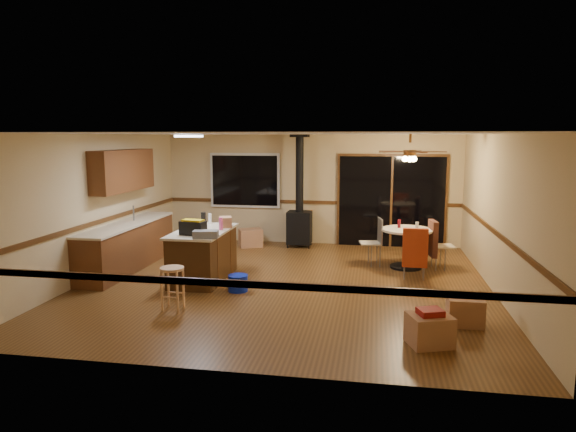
% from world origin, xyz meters
% --- Properties ---
extents(floor, '(7.00, 7.00, 0.00)m').
position_xyz_m(floor, '(0.00, 0.00, 0.00)').
color(floor, brown).
rests_on(floor, ground).
extents(ceiling, '(7.00, 7.00, 0.00)m').
position_xyz_m(ceiling, '(0.00, 0.00, 2.60)').
color(ceiling, silver).
rests_on(ceiling, ground).
extents(wall_back, '(7.00, 0.00, 7.00)m').
position_xyz_m(wall_back, '(0.00, 3.50, 1.30)').
color(wall_back, tan).
rests_on(wall_back, ground).
extents(wall_front, '(7.00, 0.00, 7.00)m').
position_xyz_m(wall_front, '(0.00, -3.50, 1.30)').
color(wall_front, tan).
rests_on(wall_front, ground).
extents(wall_left, '(0.00, 7.00, 7.00)m').
position_xyz_m(wall_left, '(-3.50, 0.00, 1.30)').
color(wall_left, tan).
rests_on(wall_left, ground).
extents(wall_right, '(0.00, 7.00, 7.00)m').
position_xyz_m(wall_right, '(3.50, 0.00, 1.30)').
color(wall_right, tan).
rests_on(wall_right, ground).
extents(chair_rail, '(7.00, 7.00, 0.08)m').
position_xyz_m(chair_rail, '(0.00, 0.00, 1.00)').
color(chair_rail, '#4C2C13').
rests_on(chair_rail, ground).
extents(window, '(1.72, 0.10, 1.32)m').
position_xyz_m(window, '(-1.60, 3.45, 1.50)').
color(window, black).
rests_on(window, ground).
extents(sliding_door, '(2.52, 0.10, 2.10)m').
position_xyz_m(sliding_door, '(1.90, 3.45, 1.05)').
color(sliding_door, black).
rests_on(sliding_door, ground).
extents(lower_cabinets, '(0.60, 3.00, 0.86)m').
position_xyz_m(lower_cabinets, '(-3.20, 0.50, 0.43)').
color(lower_cabinets, '#592F16').
rests_on(lower_cabinets, ground).
extents(countertop, '(0.64, 3.04, 0.04)m').
position_xyz_m(countertop, '(-3.20, 0.50, 0.88)').
color(countertop, beige).
rests_on(countertop, lower_cabinets).
extents(upper_cabinets, '(0.35, 2.00, 0.80)m').
position_xyz_m(upper_cabinets, '(-3.33, 0.70, 1.90)').
color(upper_cabinets, '#592F16').
rests_on(upper_cabinets, ground).
extents(kitchen_island, '(0.88, 1.68, 0.90)m').
position_xyz_m(kitchen_island, '(-1.50, 0.00, 0.45)').
color(kitchen_island, '#3C230F').
rests_on(kitchen_island, ground).
extents(wood_stove, '(0.55, 0.50, 2.52)m').
position_xyz_m(wood_stove, '(-0.20, 3.05, 0.73)').
color(wood_stove, black).
rests_on(wood_stove, ground).
extents(ceiling_fan, '(0.24, 0.24, 0.55)m').
position_xyz_m(ceiling_fan, '(2.15, 1.44, 2.21)').
color(ceiling_fan, brown).
rests_on(ceiling_fan, ceiling).
extents(fluorescent_strip, '(0.10, 1.20, 0.04)m').
position_xyz_m(fluorescent_strip, '(-1.80, 0.30, 2.56)').
color(fluorescent_strip, white).
rests_on(fluorescent_strip, ceiling).
extents(toolbox_grey, '(0.43, 0.28, 0.13)m').
position_xyz_m(toolbox_grey, '(-1.21, -0.67, 0.96)').
color(toolbox_grey, slate).
rests_on(toolbox_grey, kitchen_island).
extents(toolbox_black, '(0.46, 0.29, 0.23)m').
position_xyz_m(toolbox_black, '(-1.51, -0.44, 1.02)').
color(toolbox_black, black).
rests_on(toolbox_black, kitchen_island).
extents(toolbox_yellow_lid, '(0.38, 0.24, 0.03)m').
position_xyz_m(toolbox_yellow_lid, '(-1.51, -0.44, 1.15)').
color(toolbox_yellow_lid, gold).
rests_on(toolbox_yellow_lid, toolbox_black).
extents(box_on_island, '(0.30, 0.34, 0.19)m').
position_xyz_m(box_on_island, '(-1.18, 0.38, 0.99)').
color(box_on_island, '#A46E49').
rests_on(box_on_island, kitchen_island).
extents(bottle_dark, '(0.09, 0.09, 0.31)m').
position_xyz_m(bottle_dark, '(-1.51, 0.09, 1.06)').
color(bottle_dark, black).
rests_on(bottle_dark, kitchen_island).
extents(bottle_pink, '(0.09, 0.09, 0.22)m').
position_xyz_m(bottle_pink, '(-1.18, 0.08, 1.01)').
color(bottle_pink, '#D84C8C').
rests_on(bottle_pink, kitchen_island).
extents(bottle_white, '(0.08, 0.08, 0.19)m').
position_xyz_m(bottle_white, '(-1.60, 0.72, 1.00)').
color(bottle_white, white).
rests_on(bottle_white, kitchen_island).
extents(bar_stool, '(0.46, 0.46, 0.64)m').
position_xyz_m(bar_stool, '(-1.41, -1.65, 0.32)').
color(bar_stool, tan).
rests_on(bar_stool, floor).
extents(blue_bucket, '(0.40, 0.40, 0.27)m').
position_xyz_m(blue_bucket, '(-0.69, -0.60, 0.14)').
color(blue_bucket, '#0C20AD').
rests_on(blue_bucket, floor).
extents(dining_table, '(0.99, 0.99, 0.78)m').
position_xyz_m(dining_table, '(2.15, 1.44, 0.53)').
color(dining_table, black).
rests_on(dining_table, ground).
extents(glass_red, '(0.07, 0.07, 0.17)m').
position_xyz_m(glass_red, '(2.00, 1.54, 0.86)').
color(glass_red, '#590C14').
rests_on(glass_red, dining_table).
extents(glass_cream, '(0.07, 0.07, 0.15)m').
position_xyz_m(glass_cream, '(2.33, 1.39, 0.85)').
color(glass_cream, beige).
rests_on(glass_cream, dining_table).
extents(chair_left, '(0.47, 0.47, 0.51)m').
position_xyz_m(chair_left, '(1.56, 1.56, 0.59)').
color(chair_left, tan).
rests_on(chair_left, ground).
extents(chair_near, '(0.44, 0.47, 0.70)m').
position_xyz_m(chair_near, '(2.25, 0.56, 0.60)').
color(chair_near, tan).
rests_on(chair_near, ground).
extents(chair_right, '(0.51, 0.48, 0.70)m').
position_xyz_m(chair_right, '(2.67, 1.47, 0.60)').
color(chair_right, tan).
rests_on(chair_right, ground).
extents(box_under_window, '(0.64, 0.59, 0.41)m').
position_xyz_m(box_under_window, '(-1.33, 2.86, 0.21)').
color(box_under_window, '#A46E49').
rests_on(box_under_window, floor).
extents(box_corner_a, '(0.62, 0.57, 0.38)m').
position_xyz_m(box_corner_a, '(2.23, -2.37, 0.19)').
color(box_corner_a, '#A46E49').
rests_on(box_corner_a, floor).
extents(box_corner_b, '(0.47, 0.40, 0.38)m').
position_xyz_m(box_corner_b, '(2.78, -1.56, 0.19)').
color(box_corner_b, '#A46E49').
rests_on(box_corner_b, floor).
extents(box_small_red, '(0.35, 0.32, 0.08)m').
position_xyz_m(box_small_red, '(2.23, -2.37, 0.42)').
color(box_small_red, maroon).
rests_on(box_small_red, box_corner_a).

